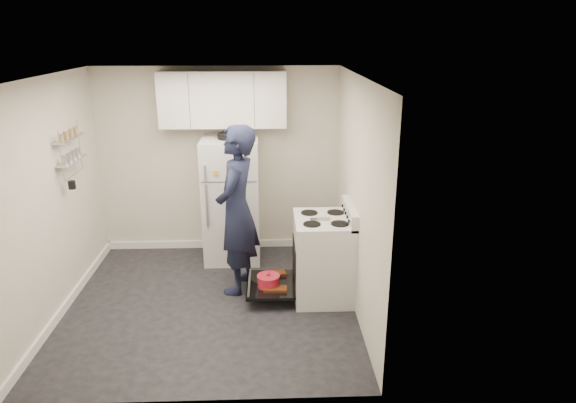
{
  "coord_description": "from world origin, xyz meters",
  "views": [
    {
      "loc": [
        0.67,
        -5.15,
        2.94
      ],
      "look_at": [
        0.89,
        0.46,
        1.05
      ],
      "focal_mm": 32.0,
      "sensor_mm": 36.0,
      "label": 1
    }
  ],
  "objects_px": {
    "electric_range": "(322,258)",
    "open_oven_door": "(270,283)",
    "refrigerator": "(232,199)",
    "person": "(237,210)"
  },
  "relations": [
    {
      "from": "open_oven_door",
      "to": "refrigerator",
      "type": "height_order",
      "value": "refrigerator"
    },
    {
      "from": "open_oven_door",
      "to": "refrigerator",
      "type": "relative_size",
      "value": 0.41
    },
    {
      "from": "electric_range",
      "to": "open_oven_door",
      "type": "distance_m",
      "value": 0.66
    },
    {
      "from": "electric_range",
      "to": "open_oven_door",
      "type": "bearing_deg",
      "value": -177.75
    },
    {
      "from": "refrigerator",
      "to": "person",
      "type": "xyz_separation_m",
      "value": [
        0.12,
        -0.88,
        0.16
      ]
    },
    {
      "from": "person",
      "to": "refrigerator",
      "type": "bearing_deg",
      "value": -157.91
    },
    {
      "from": "electric_range",
      "to": "refrigerator",
      "type": "distance_m",
      "value": 1.59
    },
    {
      "from": "refrigerator",
      "to": "person",
      "type": "distance_m",
      "value": 0.9
    },
    {
      "from": "open_oven_door",
      "to": "refrigerator",
      "type": "bearing_deg",
      "value": 113.54
    },
    {
      "from": "electric_range",
      "to": "refrigerator",
      "type": "xyz_separation_m",
      "value": [
        -1.09,
        1.1,
        0.35
      ]
    }
  ]
}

